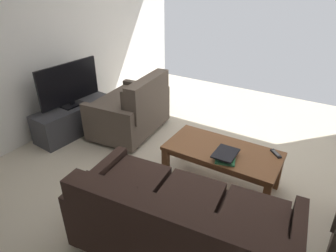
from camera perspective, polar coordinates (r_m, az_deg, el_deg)
The scene contains 9 objects.
ground_plane at distance 3.69m, azimuth 6.62°, elevation -8.43°, with size 4.91×5.95×0.01m, color beige.
wall_right at distance 4.60m, azimuth -22.32°, elevation 16.31°, with size 0.12×5.95×2.78m, color white.
sofa_main at distance 2.50m, azimuth 2.34°, elevation -18.83°, with size 1.89×1.05×0.82m.
loveseat_near at distance 4.31m, azimuth -7.02°, elevation 3.22°, with size 0.93×1.21×0.90m.
coffee_table at distance 3.26m, azimuth 10.57°, elevation -5.59°, with size 1.23×0.61×0.46m.
tv_stand at distance 4.59m, azimuth -17.80°, elevation 1.39°, with size 0.50×1.24×0.44m.
flat_tv at distance 4.38m, azimuth -18.83°, elevation 7.77°, with size 0.22×0.98×0.63m.
book_stack at distance 3.08m, azimuth 11.18°, elevation -5.59°, with size 0.27×0.33×0.07m.
tv_remote at distance 3.29m, azimuth 20.39°, elevation -5.09°, with size 0.14×0.15×0.02m.
Camera 1 is at (-1.17, 2.72, 2.19)m, focal length 31.09 mm.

